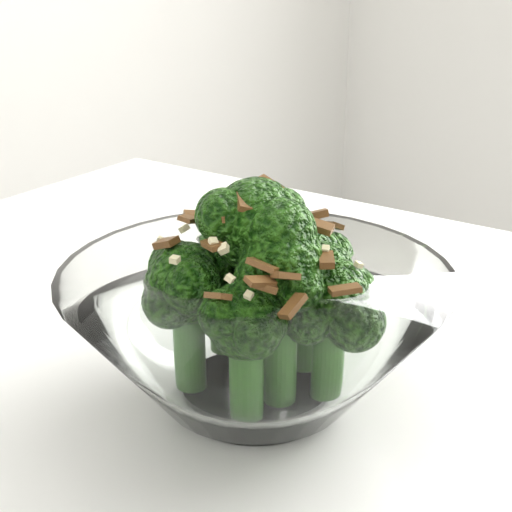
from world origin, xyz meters
TOP-DOWN VIEW (x-y plane):
  - broccoli_dish at (0.19, -0.10)m, footprint 0.24×0.24m

SIDE VIEW (x-z plane):
  - broccoli_dish at x=0.19m, z-range 0.73..0.88m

